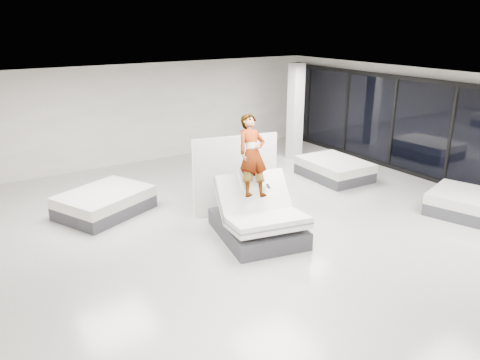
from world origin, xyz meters
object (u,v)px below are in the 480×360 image
Objects in this scene: flat_bed_right_far at (334,169)px; column at (295,112)px; person at (252,172)px; divider_panel at (236,175)px; remote at (268,186)px; flat_bed_left_far at (104,202)px; hero_bed at (258,219)px; flat_bed_right_near at (475,206)px.

column is at bearing 82.11° from flat_bed_right_far.
person reaches higher than divider_panel.
column is (4.35, 4.44, 0.45)m from remote.
flat_bed_right_far is at bearing 39.75° from remote.
flat_bed_right_far is 6.72m from flat_bed_left_far.
column is at bearing 10.41° from flat_bed_left_far.
flat_bed_right_far is at bearing -8.86° from flat_bed_left_far.
column is (6.96, 1.28, 1.32)m from flat_bed_left_far.
column is (4.49, 4.05, 0.21)m from person.
hero_bed reaches higher than flat_bed_right_near.
flat_bed_right_near is 8.98m from flat_bed_left_far.
hero_bed is 1.16× the size of flat_bed_right_far.
flat_bed_left_far is at bearing 141.42° from remote.
remote is 0.06× the size of flat_bed_right_near.
divider_panel is (0.34, 1.46, 0.55)m from hero_bed.
flat_bed_right_near is at bearing -12.51° from person.
flat_bed_right_far is at bearing 34.55° from person.
divider_panel is at bearing -145.13° from column.
flat_bed_right_near is at bearing -20.74° from hero_bed.
column is at bearing 53.95° from person.
divider_panel is 0.90× the size of flat_bed_right_near.
flat_bed_right_near is 0.74× the size of column.
flat_bed_right_near is (0.80, -3.99, 0.00)m from flat_bed_right_far.
remote is 6.23m from column.
person is 0.77× the size of flat_bed_right_near.
flat_bed_right_near is 0.94× the size of flat_bed_left_far.
divider_panel reaches higher than flat_bed_right_far.
person is 0.89× the size of flat_bed_right_far.
flat_bed_right_near is at bearing -9.25° from remote.
divider_panel is 0.84× the size of flat_bed_left_far.
hero_bed is 1.31× the size of person.
divider_panel is (0.13, 1.50, -0.19)m from remote.
flat_bed_right_near is at bearing -24.02° from divider_panel.
flat_bed_left_far is (-6.64, 1.03, 0.01)m from flat_bed_right_far.
remote is at bearing -50.46° from flat_bed_left_far.
remote is at bearing -83.21° from divider_panel.
hero_bed is at bearing -52.47° from flat_bed_left_far.
person is 4.65m from flat_bed_right_far.
hero_bed is at bearing -136.05° from column.
remote is at bearing -134.38° from column.
person reaches higher than hero_bed.
hero_bed reaches higher than remote.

